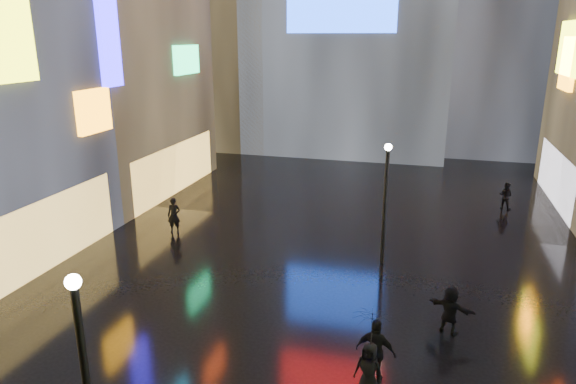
% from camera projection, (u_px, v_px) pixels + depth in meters
% --- Properties ---
extents(ground, '(140.00, 140.00, 0.00)m').
position_uv_depth(ground, '(335.00, 247.00, 23.60)').
color(ground, black).
rests_on(ground, ground).
extents(building_left_far, '(10.28, 12.00, 22.00)m').
position_uv_depth(building_left_far, '(90.00, 6.00, 30.02)').
color(building_left_far, black).
rests_on(building_left_far, ground).
extents(lamp_near, '(0.30, 0.30, 5.20)m').
position_uv_depth(lamp_near, '(86.00, 381.00, 9.88)').
color(lamp_near, black).
rests_on(lamp_near, ground).
extents(lamp_far, '(0.30, 0.30, 5.20)m').
position_uv_depth(lamp_far, '(385.00, 197.00, 21.09)').
color(lamp_far, black).
rests_on(lamp_far, ground).
extents(pedestrian_3, '(1.18, 0.64, 1.92)m').
position_uv_depth(pedestrian_3, '(376.00, 351.00, 14.16)').
color(pedestrian_3, black).
rests_on(pedestrian_3, ground).
extents(pedestrian_4, '(0.90, 0.72, 1.61)m').
position_uv_depth(pedestrian_4, '(369.00, 370.00, 13.61)').
color(pedestrian_4, black).
rests_on(pedestrian_4, ground).
extents(pedestrian_5, '(1.59, 1.02, 1.64)m').
position_uv_depth(pedestrian_5, '(450.00, 310.00, 16.57)').
color(pedestrian_5, black).
rests_on(pedestrian_5, ground).
extents(pedestrian_6, '(0.71, 0.53, 1.77)m').
position_uv_depth(pedestrian_6, '(174.00, 216.00, 25.09)').
color(pedestrian_6, black).
rests_on(pedestrian_6, ground).
extents(pedestrian_7, '(0.92, 0.84, 1.52)m').
position_uv_depth(pedestrian_7, '(506.00, 196.00, 28.60)').
color(pedestrian_7, black).
rests_on(pedestrian_7, ground).
extents(umbrella_2, '(1.50, 1.50, 0.96)m').
position_uv_depth(umbrella_2, '(371.00, 328.00, 13.24)').
color(umbrella_2, black).
rests_on(umbrella_2, pedestrian_4).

